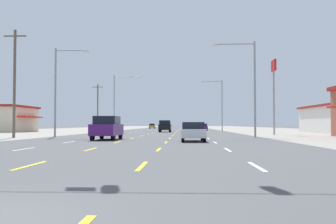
{
  "coord_description": "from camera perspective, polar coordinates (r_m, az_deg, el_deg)",
  "views": [
    {
      "loc": [
        3.04,
        -4.37,
        1.29
      ],
      "look_at": [
        0.15,
        62.39,
        3.54
      ],
      "focal_mm": 39.53,
      "sensor_mm": 36.0,
      "label": 1
    }
  ],
  "objects": [
    {
      "name": "streetlight_right_row_0",
      "position": [
        38.07,
        12.58,
        4.64
      ],
      "size": [
        4.31,
        0.26,
        9.65
      ],
      "color": "gray",
      "rests_on": "ground"
    },
    {
      "name": "suv_inner_left_near",
      "position": [
        31.59,
        -9.37,
        -2.38
      ],
      "size": [
        1.98,
        4.9,
        1.98
      ],
      "color": "#4C196B",
      "rests_on": "ground"
    },
    {
      "name": "sedan_inner_right_nearest",
      "position": [
        28.23,
        3.88,
        -3.0
      ],
      "size": [
        1.8,
        4.5,
        1.46
      ],
      "color": "silver",
      "rests_on": "ground"
    },
    {
      "name": "streetlight_left_row_1",
      "position": [
        70.46,
        -7.88,
        2.07
      ],
      "size": [
        5.09,
        0.26,
        10.56
      ],
      "color": "gray",
      "rests_on": "ground"
    },
    {
      "name": "streetlight_left_row_0",
      "position": [
        39.59,
        -16.52,
        3.91
      ],
      "size": [
        3.49,
        0.26,
        9.14
      ],
      "color": "gray",
      "rests_on": "ground"
    },
    {
      "name": "suv_far_right_farthest",
      "position": [
        122.77,
        4.45,
        -2.04
      ],
      "size": [
        1.98,
        4.9,
        1.98
      ],
      "color": "red",
      "rests_on": "ground"
    },
    {
      "name": "streetlight_right_row_1",
      "position": [
        69.6,
        8.02,
        1.6
      ],
      "size": [
        3.91,
        0.26,
        9.6
      ],
      "color": "gray",
      "rests_on": "ground"
    },
    {
      "name": "hatchback_inner_right_farther",
      "position": [
        119.81,
        2.59,
        -2.17
      ],
      "size": [
        1.72,
        3.9,
        1.54
      ],
      "color": "white",
      "rests_on": "ground"
    },
    {
      "name": "pole_sign_right_row_1",
      "position": [
        48.53,
        15.99,
        4.83
      ],
      "size": [
        0.24,
        1.91,
        9.4
      ],
      "color": "gray",
      "rests_on": "ground"
    },
    {
      "name": "ground_plane",
      "position": [
        70.45,
        0.01,
        -2.98
      ],
      "size": [
        572.0,
        572.0,
        0.0
      ],
      "primitive_type": "plane",
      "color": "#4C4C4F"
    },
    {
      "name": "storefront_left_row_1",
      "position": [
        70.37,
        -24.1,
        -0.95
      ],
      "size": [
        10.1,
        11.27,
        4.52
      ],
      "color": "beige",
      "rests_on": "ground"
    },
    {
      "name": "utility_pole_left_row_1",
      "position": [
        77.04,
        -10.79,
        0.85
      ],
      "size": [
        2.2,
        0.26,
        9.55
      ],
      "color": "brown",
      "rests_on": "ground"
    },
    {
      "name": "utility_pole_left_row_0",
      "position": [
        38.85,
        -22.59,
        4.36
      ],
      "size": [
        2.2,
        0.26,
        10.48
      ],
      "color": "brown",
      "rests_on": "ground"
    },
    {
      "name": "lot_apron_left",
      "position": [
        75.67,
        -19.09,
        -2.79
      ],
      "size": [
        28.0,
        440.0,
        0.01
      ],
      "primitive_type": "cube",
      "color": "gray",
      "rests_on": "ground"
    },
    {
      "name": "suv_center_turn_mid",
      "position": [
        62.48,
        -0.46,
        -2.17
      ],
      "size": [
        1.98,
        4.9,
        1.98
      ],
      "color": "black",
      "rests_on": "ground"
    },
    {
      "name": "lane_markings",
      "position": [
        108.92,
        0.88,
        -2.6
      ],
      "size": [
        10.64,
        227.6,
        0.01
      ],
      "color": "white",
      "rests_on": "ground"
    },
    {
      "name": "sedan_far_right_midfar",
      "position": [
        78.25,
        5.4,
        -2.31
      ],
      "size": [
        1.8,
        4.5,
        1.46
      ],
      "color": "#4C196B",
      "rests_on": "ground"
    },
    {
      "name": "lot_apron_right",
      "position": [
        73.65,
        19.65,
        -2.81
      ],
      "size": [
        28.0,
        440.0,
        0.01
      ],
      "primitive_type": "cube",
      "color": "gray",
      "rests_on": "ground"
    },
    {
      "name": "signal_span_wire",
      "position": [
        13.39,
        -12.06,
        15.19
      ],
      "size": [
        25.92,
        0.52,
        9.19
      ],
      "color": "brown",
      "rests_on": "ground"
    },
    {
      "name": "hatchback_far_left_far",
      "position": [
        115.56,
        -2.46,
        -2.18
      ],
      "size": [
        1.72,
        3.9,
        1.54
      ],
      "color": "#B28C33",
      "rests_on": "ground"
    }
  ]
}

